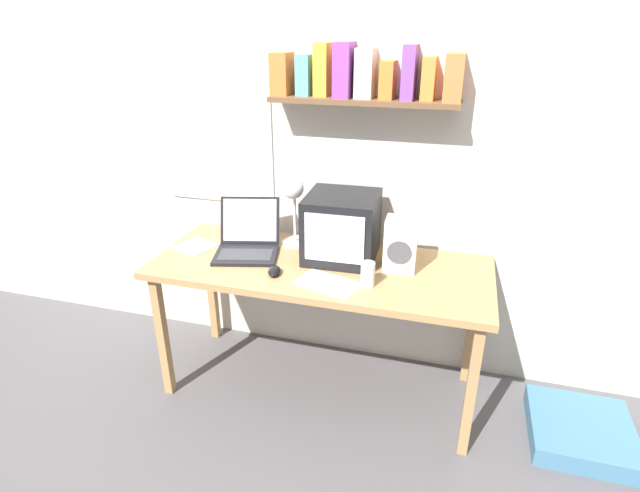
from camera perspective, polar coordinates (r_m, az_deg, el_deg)
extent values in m
plane|color=#565355|center=(2.89, 0.00, -15.52)|extent=(12.00, 12.00, 0.00)
cube|color=beige|center=(2.66, 2.39, 12.35)|extent=(5.60, 0.06, 2.60)
cube|color=white|center=(2.89, -11.52, 10.52)|extent=(0.64, 0.01, 0.57)
cube|color=brown|center=(2.48, 4.95, 16.19)|extent=(0.91, 0.18, 0.02)
cube|color=orange|center=(2.60, -4.37, 19.04)|extent=(0.09, 0.13, 0.20)
cube|color=#57A1A6|center=(2.57, -1.74, 18.96)|extent=(0.07, 0.11, 0.19)
cube|color=gold|center=(2.55, 0.28, 19.52)|extent=(0.07, 0.11, 0.24)
cube|color=#8B3D93|center=(2.50, 2.78, 19.45)|extent=(0.08, 0.16, 0.25)
cube|color=beige|center=(2.49, 5.21, 19.08)|extent=(0.08, 0.13, 0.22)
cube|color=orange|center=(2.47, 7.76, 18.31)|extent=(0.06, 0.14, 0.17)
cube|color=#7D429C|center=(2.45, 10.20, 18.94)|extent=(0.06, 0.15, 0.24)
cube|color=orange|center=(2.46, 12.33, 18.21)|extent=(0.06, 0.12, 0.19)
cube|color=orange|center=(2.43, 15.09, 18.10)|extent=(0.08, 0.16, 0.21)
cube|color=#AC814F|center=(2.49, 0.00, -2.47)|extent=(1.67, 0.68, 0.03)
cube|color=#AC814F|center=(2.75, -17.55, -9.81)|extent=(0.04, 0.05, 0.71)
cube|color=#AC814F|center=(2.39, 16.87, -15.61)|extent=(0.04, 0.05, 0.71)
cube|color=#AC814F|center=(3.15, -12.26, -4.60)|extent=(0.04, 0.05, 0.71)
cube|color=#AC814F|center=(2.84, 16.95, -8.64)|extent=(0.04, 0.05, 0.71)
cube|color=black|center=(2.50, 2.51, 2.22)|extent=(0.36, 0.36, 0.33)
cube|color=silver|center=(2.33, 1.63, 0.82)|extent=(0.29, 0.02, 0.24)
cube|color=black|center=(2.59, -8.43, -0.99)|extent=(0.37, 0.32, 0.02)
cube|color=#38383A|center=(2.57, -8.51, -0.96)|extent=(0.29, 0.20, 0.00)
cube|color=black|center=(2.69, -8.01, 2.96)|extent=(0.33, 0.17, 0.23)
cube|color=silver|center=(2.69, -8.01, 2.96)|extent=(0.30, 0.16, 0.21)
cylinder|color=white|center=(2.71, -2.83, 0.45)|extent=(0.14, 0.14, 0.01)
cylinder|color=white|center=(2.65, -2.91, 3.79)|extent=(0.02, 0.02, 0.32)
sphere|color=white|center=(2.53, -3.14, 6.66)|extent=(0.11, 0.11, 0.11)
cylinder|color=white|center=(2.27, 5.46, -3.24)|extent=(0.06, 0.06, 0.12)
cylinder|color=#4CC656|center=(2.27, 5.45, -3.61)|extent=(0.06, 0.06, 0.08)
cube|color=silver|center=(2.41, 9.22, 0.19)|extent=(0.16, 0.14, 0.26)
cylinder|color=#4C4C51|center=(2.36, 9.03, -0.75)|extent=(0.12, 0.01, 0.11)
ellipsoid|color=black|center=(2.39, -5.23, -2.88)|extent=(0.08, 0.12, 0.03)
cube|color=white|center=(2.30, 0.87, -4.30)|extent=(0.32, 0.25, 0.00)
cube|color=white|center=(2.75, -14.04, -0.03)|extent=(0.23, 0.23, 0.00)
cube|color=teal|center=(2.85, 27.63, -18.25)|extent=(0.47, 0.47, 0.10)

